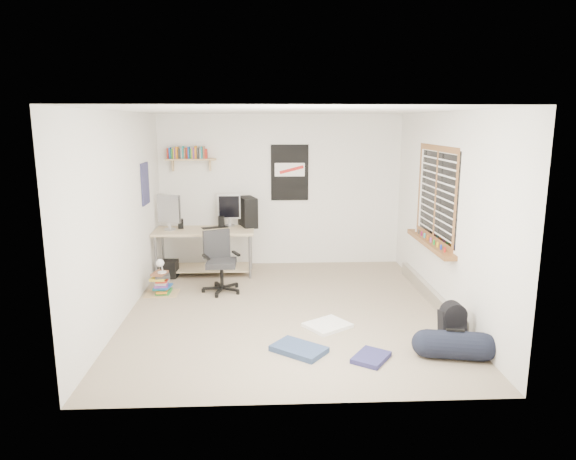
{
  "coord_description": "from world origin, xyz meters",
  "views": [
    {
      "loc": [
        -0.27,
        -6.24,
        2.37
      ],
      "look_at": [
        0.03,
        0.22,
        1.01
      ],
      "focal_mm": 32.0,
      "sensor_mm": 36.0,
      "label": 1
    }
  ],
  "objects_px": {
    "office_chair": "(221,258)",
    "book_stack": "(162,284)",
    "duffel_bag": "(454,346)",
    "backpack": "(452,327)",
    "desk": "(205,252)"
  },
  "relations": [
    {
      "from": "backpack",
      "to": "book_stack",
      "type": "relative_size",
      "value": 0.79
    },
    {
      "from": "backpack",
      "to": "duffel_bag",
      "type": "bearing_deg",
      "value": -108.81
    },
    {
      "from": "duffel_bag",
      "to": "book_stack",
      "type": "height_order",
      "value": "duffel_bag"
    },
    {
      "from": "duffel_bag",
      "to": "book_stack",
      "type": "distance_m",
      "value": 4.01
    },
    {
      "from": "office_chair",
      "to": "book_stack",
      "type": "height_order",
      "value": "office_chair"
    },
    {
      "from": "office_chair",
      "to": "backpack",
      "type": "bearing_deg",
      "value": -59.65
    },
    {
      "from": "desk",
      "to": "duffel_bag",
      "type": "relative_size",
      "value": 2.7
    },
    {
      "from": "office_chair",
      "to": "book_stack",
      "type": "bearing_deg",
      "value": 160.67
    },
    {
      "from": "backpack",
      "to": "duffel_bag",
      "type": "relative_size",
      "value": 0.63
    },
    {
      "from": "desk",
      "to": "office_chair",
      "type": "bearing_deg",
      "value": -71.85
    },
    {
      "from": "office_chair",
      "to": "book_stack",
      "type": "xyz_separation_m",
      "value": [
        -0.84,
        -0.07,
        -0.34
      ]
    },
    {
      "from": "desk",
      "to": "duffel_bag",
      "type": "distance_m",
      "value": 4.25
    },
    {
      "from": "desk",
      "to": "book_stack",
      "type": "relative_size",
      "value": 3.39
    },
    {
      "from": "office_chair",
      "to": "book_stack",
      "type": "distance_m",
      "value": 0.91
    },
    {
      "from": "desk",
      "to": "book_stack",
      "type": "bearing_deg",
      "value": -120.14
    }
  ]
}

